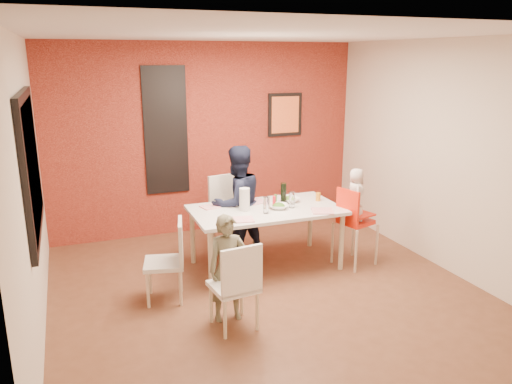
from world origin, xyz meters
name	(u,v)px	position (x,y,z in m)	size (l,w,h in m)	color
ground	(266,290)	(0.00, 0.00, 0.00)	(4.50, 4.50, 0.00)	brown
ceiling	(267,34)	(0.00, 0.00, 2.70)	(4.50, 4.50, 0.02)	silver
wall_back	(207,139)	(0.00, 2.25, 1.35)	(4.50, 0.02, 2.70)	beige
wall_front	(403,246)	(0.00, -2.25, 1.35)	(4.50, 0.02, 2.70)	beige
wall_left	(28,192)	(-2.25, 0.00, 1.35)	(0.02, 4.50, 2.70)	beige
wall_right	(442,156)	(2.25, 0.00, 1.35)	(0.02, 4.50, 2.70)	beige
brick_accent_wall	(208,139)	(0.00, 2.23, 1.35)	(4.50, 0.02, 2.70)	maroon
picture_window_frame	(31,164)	(-2.22, 0.20, 1.55)	(0.05, 1.70, 1.30)	black
picture_window_pane	(32,164)	(-2.21, 0.20, 1.55)	(0.02, 1.55, 1.15)	black
glassblock_strip	(166,131)	(-0.60, 2.21, 1.50)	(0.55, 0.03, 1.70)	silver
glassblock_surround	(166,131)	(-0.60, 2.21, 1.50)	(0.60, 0.03, 1.76)	black
art_print_frame	(285,115)	(1.20, 2.21, 1.65)	(0.54, 0.03, 0.64)	black
art_print_canvas	(285,115)	(1.20, 2.19, 1.65)	(0.44, 0.01, 0.54)	orange
dining_table	(266,214)	(0.25, 0.63, 0.67)	(1.78, 1.00, 0.74)	silver
chair_near	(237,283)	(-0.56, -0.66, 0.49)	(0.45, 0.45, 0.87)	white
chair_far	(230,210)	(0.00, 1.24, 0.57)	(0.55, 0.55, 1.02)	silver
chair_left	(171,256)	(-0.99, 0.18, 0.48)	(0.48, 0.48, 0.87)	silver
high_chair	(353,219)	(1.26, 0.29, 0.59)	(0.51, 0.51, 0.98)	red
child_near	(228,268)	(-0.57, -0.42, 0.53)	(0.39, 0.25, 1.06)	#605C45
child_far	(237,203)	(0.02, 0.99, 0.73)	(0.71, 0.55, 1.45)	black
toddler	(356,194)	(1.28, 0.30, 0.90)	(0.31, 0.20, 0.64)	beige
plate_near_left	(244,219)	(-0.14, 0.31, 0.75)	(0.22, 0.22, 0.01)	white
plate_far_mid	(256,201)	(0.24, 0.92, 0.75)	(0.23, 0.23, 0.01)	white
plate_near_right	(323,211)	(0.82, 0.27, 0.75)	(0.25, 0.25, 0.01)	white
plate_far_left	(210,207)	(-0.36, 0.91, 0.75)	(0.20, 0.20, 0.01)	white
salad_bowl_a	(279,206)	(0.39, 0.56, 0.77)	(0.22, 0.22, 0.05)	white
salad_bowl_b	(290,200)	(0.63, 0.78, 0.77)	(0.24, 0.24, 0.06)	white
wine_bottle	(283,194)	(0.52, 0.71, 0.87)	(0.07, 0.07, 0.27)	black
wine_glass_a	(266,205)	(0.18, 0.45, 0.84)	(0.07, 0.07, 0.19)	white
wine_glass_b	(292,200)	(0.55, 0.54, 0.84)	(0.07, 0.07, 0.19)	white
paper_towel_roll	(245,200)	(-0.01, 0.64, 0.88)	(0.12, 0.12, 0.27)	silver
condiment_red	(274,202)	(0.35, 0.60, 0.81)	(0.04, 0.04, 0.15)	red
condiment_green	(276,200)	(0.41, 0.70, 0.81)	(0.03, 0.03, 0.14)	#337426
condiment_brown	(268,203)	(0.27, 0.61, 0.81)	(0.04, 0.04, 0.15)	brown
sippy_cup	(318,197)	(0.98, 0.69, 0.79)	(0.06, 0.06, 0.10)	orange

